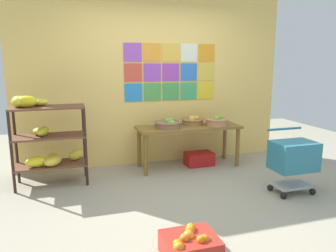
% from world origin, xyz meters
% --- Properties ---
extents(ground, '(9.34, 9.34, 0.00)m').
position_xyz_m(ground, '(0.00, 0.00, 0.00)').
color(ground, gray).
extents(back_wall_with_art, '(4.31, 0.07, 2.79)m').
position_xyz_m(back_wall_with_art, '(0.00, 1.70, 1.40)').
color(back_wall_with_art, '#EFC564').
rests_on(back_wall_with_art, ground).
extents(banana_shelf_unit, '(0.92, 0.52, 1.20)m').
position_xyz_m(banana_shelf_unit, '(-1.65, 1.12, 0.68)').
color(banana_shelf_unit, '#321D18').
rests_on(banana_shelf_unit, ground).
extents(display_table, '(1.60, 0.56, 0.65)m').
position_xyz_m(display_table, '(0.42, 1.28, 0.57)').
color(display_table, brown).
rests_on(display_table, ground).
extents(fruit_basket_back_left, '(0.35, 0.35, 0.15)m').
position_xyz_m(fruit_basket_back_left, '(0.52, 1.38, 0.71)').
color(fruit_basket_back_left, olive).
rests_on(fruit_basket_back_left, display_table).
extents(fruit_basket_right, '(0.41, 0.41, 0.14)m').
position_xyz_m(fruit_basket_right, '(0.07, 1.26, 0.71)').
color(fruit_basket_right, '#8A6547').
rests_on(fruit_basket_right, display_table).
extents(fruit_basket_centre, '(0.36, 0.36, 0.16)m').
position_xyz_m(fruit_basket_centre, '(0.85, 1.18, 0.72)').
color(fruit_basket_centre, '#B47E52').
rests_on(fruit_basket_centre, display_table).
extents(produce_crate_under_table, '(0.44, 0.28, 0.21)m').
position_xyz_m(produce_crate_under_table, '(0.61, 1.29, 0.10)').
color(produce_crate_under_table, '#B01717').
rests_on(produce_crate_under_table, ground).
extents(orange_crate_foreground, '(0.45, 0.39, 0.24)m').
position_xyz_m(orange_crate_foreground, '(-0.43, -0.99, 0.11)').
color(orange_crate_foreground, red).
rests_on(orange_crate_foreground, ground).
extents(shopping_cart, '(0.52, 0.41, 0.79)m').
position_xyz_m(shopping_cart, '(1.28, -0.08, 0.45)').
color(shopping_cart, black).
rests_on(shopping_cart, ground).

